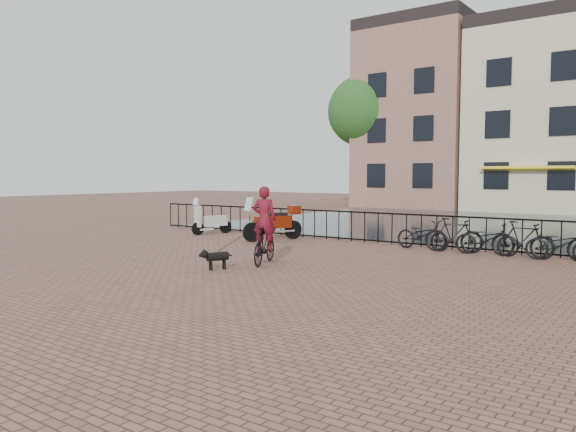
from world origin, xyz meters
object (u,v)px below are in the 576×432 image
Objects in this scene: motorcycle at (273,218)px; scooter at (212,215)px; dog at (217,259)px; cyclist at (264,230)px.

motorcycle is 1.37× the size of scooter.
motorcycle reaches higher than scooter.
cyclist is at bearing 97.40° from dog.
motorcycle is at bearing 11.44° from scooter.
cyclist reaches higher than dog.
cyclist is 5.18m from motorcycle.
dog is 8.19m from scooter.
dog is at bearing -43.00° from motorcycle.
motorcycle is at bearing -75.26° from cyclist.
cyclist reaches higher than motorcycle.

